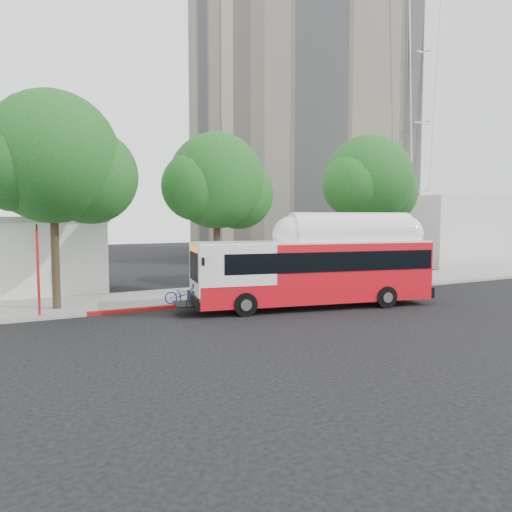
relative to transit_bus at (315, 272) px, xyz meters
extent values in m
plane|color=black|center=(-1.86, -1.04, -1.67)|extent=(120.00, 120.00, 0.00)
cube|color=gray|center=(-1.86, 5.46, -1.59)|extent=(60.00, 5.00, 0.15)
cube|color=gray|center=(-1.86, 2.86, -1.59)|extent=(60.00, 0.30, 0.15)
cube|color=maroon|center=(-4.86, 2.86, -1.59)|extent=(10.00, 0.32, 0.16)
cylinder|color=#2D2116|center=(-10.86, 4.46, 1.37)|extent=(0.36, 0.36, 6.08)
sphere|color=#164D19|center=(-10.86, 4.46, 5.17)|extent=(5.80, 5.80, 5.80)
sphere|color=#164D19|center=(-9.26, 4.66, 4.41)|extent=(4.35, 4.35, 4.35)
cylinder|color=#2D2116|center=(-2.86, 4.96, 1.05)|extent=(0.36, 0.36, 5.44)
sphere|color=#164D19|center=(-2.86, 4.96, 4.45)|extent=(5.00, 5.00, 5.00)
sphere|color=#164D19|center=(-1.48, 5.16, 3.77)|extent=(3.75, 3.75, 3.75)
cylinder|color=#2D2116|center=(7.14, 4.76, 1.21)|extent=(0.36, 0.36, 5.76)
sphere|color=#164D19|center=(7.14, 4.76, 4.81)|extent=(5.40, 5.40, 5.40)
sphere|color=#164D19|center=(8.63, 4.96, 4.09)|extent=(4.05, 4.05, 4.05)
cube|color=tan|center=(16.14, 26.96, 15.83)|extent=(18.00, 18.00, 35.00)
cube|color=silver|center=(28.14, 14.96, 1.33)|extent=(20.00, 12.00, 6.00)
cube|color=red|center=(-0.08, 0.02, 0.01)|extent=(11.45, 4.51, 2.70)
cube|color=black|center=(0.37, -0.07, 0.57)|extent=(10.36, 4.35, 0.89)
cube|color=white|center=(-0.08, 0.02, 1.40)|extent=(11.43, 4.44, 0.09)
cube|color=white|center=(1.75, -0.34, 1.64)|extent=(6.21, 2.97, 0.51)
cube|color=black|center=(-6.08, 1.18, -1.20)|extent=(1.05, 1.79, 0.06)
imported|color=navy|center=(-6.08, 1.18, -0.75)|extent=(0.85, 1.68, 0.84)
cylinder|color=red|center=(-11.67, 3.24, 0.20)|extent=(0.11, 0.11, 3.72)
cube|color=black|center=(-11.67, 3.24, 2.15)|extent=(0.05, 0.37, 0.23)
camera|label=1|loc=(-13.27, -19.17, 2.58)|focal=35.00mm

